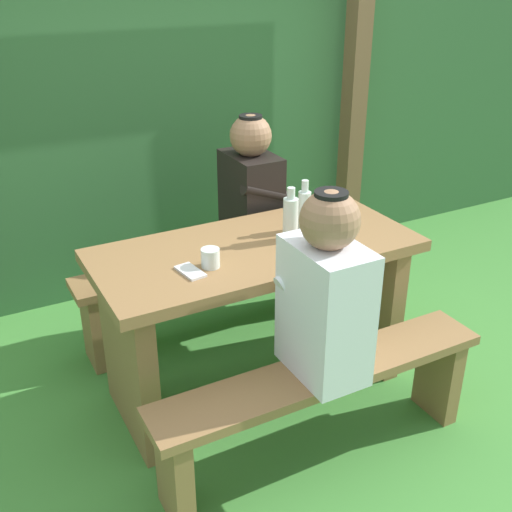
{
  "coord_description": "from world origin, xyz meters",
  "views": [
    {
      "loc": [
        -1.14,
        -2.13,
        1.86
      ],
      "look_at": [
        0.0,
        0.0,
        0.69
      ],
      "focal_mm": 43.55,
      "sensor_mm": 36.0,
      "label": 1
    }
  ],
  "objects_px": {
    "drinking_glass": "(210,258)",
    "bench_far": "(207,280)",
    "person_black_coat": "(251,190)",
    "cell_phone": "(190,271)",
    "picnic_table": "(256,293)",
    "bottle_left": "(304,209)",
    "bottle_right": "(290,218)",
    "person_white_shirt": "(325,293)",
    "bench_near": "(322,395)"
  },
  "relations": [
    {
      "from": "bench_far",
      "to": "bottle_right",
      "type": "bearing_deg",
      "value": -74.3
    },
    {
      "from": "bench_near",
      "to": "bottle_left",
      "type": "bearing_deg",
      "value": 65.52
    },
    {
      "from": "person_white_shirt",
      "to": "person_black_coat",
      "type": "bearing_deg",
      "value": 75.97
    },
    {
      "from": "drinking_glass",
      "to": "person_white_shirt",
      "type": "bearing_deg",
      "value": -60.88
    },
    {
      "from": "person_white_shirt",
      "to": "person_black_coat",
      "type": "relative_size",
      "value": 1.0
    },
    {
      "from": "picnic_table",
      "to": "bench_far",
      "type": "height_order",
      "value": "picnic_table"
    },
    {
      "from": "picnic_table",
      "to": "bottle_left",
      "type": "height_order",
      "value": "bottle_left"
    },
    {
      "from": "cell_phone",
      "to": "bench_far",
      "type": "bearing_deg",
      "value": 53.7
    },
    {
      "from": "person_black_coat",
      "to": "bottle_right",
      "type": "relative_size",
      "value": 3.0
    },
    {
      "from": "picnic_table",
      "to": "bottle_right",
      "type": "bearing_deg",
      "value": -6.9
    },
    {
      "from": "bottle_left",
      "to": "bench_far",
      "type": "bearing_deg",
      "value": 118.16
    },
    {
      "from": "bottle_right",
      "to": "person_black_coat",
      "type": "bearing_deg",
      "value": 79.57
    },
    {
      "from": "person_white_shirt",
      "to": "cell_phone",
      "type": "height_order",
      "value": "person_white_shirt"
    },
    {
      "from": "person_white_shirt",
      "to": "picnic_table",
      "type": "bearing_deg",
      "value": 89.06
    },
    {
      "from": "drinking_glass",
      "to": "cell_phone",
      "type": "xyz_separation_m",
      "value": [
        -0.09,
        -0.01,
        -0.03
      ]
    },
    {
      "from": "bench_near",
      "to": "person_white_shirt",
      "type": "distance_m",
      "value": 0.46
    },
    {
      "from": "person_black_coat",
      "to": "drinking_glass",
      "type": "distance_m",
      "value": 0.82
    },
    {
      "from": "bench_near",
      "to": "picnic_table",
      "type": "bearing_deg",
      "value": 90.0
    },
    {
      "from": "person_black_coat",
      "to": "drinking_glass",
      "type": "relative_size",
      "value": 9.24
    },
    {
      "from": "bench_near",
      "to": "bench_far",
      "type": "bearing_deg",
      "value": 90.0
    },
    {
      "from": "bench_far",
      "to": "drinking_glass",
      "type": "relative_size",
      "value": 17.97
    },
    {
      "from": "person_black_coat",
      "to": "picnic_table",
      "type": "bearing_deg",
      "value": -115.8
    },
    {
      "from": "bench_near",
      "to": "drinking_glass",
      "type": "distance_m",
      "value": 0.69
    },
    {
      "from": "picnic_table",
      "to": "person_black_coat",
      "type": "xyz_separation_m",
      "value": [
        0.26,
        0.54,
        0.27
      ]
    },
    {
      "from": "person_white_shirt",
      "to": "bottle_left",
      "type": "bearing_deg",
      "value": 64.68
    },
    {
      "from": "person_black_coat",
      "to": "cell_phone",
      "type": "relative_size",
      "value": 5.14
    },
    {
      "from": "bench_near",
      "to": "bottle_right",
      "type": "height_order",
      "value": "bottle_right"
    },
    {
      "from": "person_white_shirt",
      "to": "bench_far",
      "type": "bearing_deg",
      "value": 89.53
    },
    {
      "from": "bottle_left",
      "to": "bottle_right",
      "type": "distance_m",
      "value": 0.13
    },
    {
      "from": "picnic_table",
      "to": "person_black_coat",
      "type": "distance_m",
      "value": 0.66
    },
    {
      "from": "picnic_table",
      "to": "bottle_right",
      "type": "xyz_separation_m",
      "value": [
        0.16,
        -0.02,
        0.34
      ]
    },
    {
      "from": "person_white_shirt",
      "to": "drinking_glass",
      "type": "relative_size",
      "value": 9.24
    },
    {
      "from": "bench_near",
      "to": "bottle_right",
      "type": "distance_m",
      "value": 0.76
    },
    {
      "from": "bench_far",
      "to": "bottle_left",
      "type": "distance_m",
      "value": 0.77
    },
    {
      "from": "bench_near",
      "to": "person_white_shirt",
      "type": "relative_size",
      "value": 1.95
    },
    {
      "from": "bench_near",
      "to": "cell_phone",
      "type": "xyz_separation_m",
      "value": [
        -0.35,
        0.44,
        0.43
      ]
    },
    {
      "from": "picnic_table",
      "to": "drinking_glass",
      "type": "height_order",
      "value": "drinking_glass"
    },
    {
      "from": "bottle_right",
      "to": "cell_phone",
      "type": "relative_size",
      "value": 1.71
    },
    {
      "from": "drinking_glass",
      "to": "bench_far",
      "type": "bearing_deg",
      "value": 68.14
    },
    {
      "from": "bench_far",
      "to": "drinking_glass",
      "type": "bearing_deg",
      "value": -111.86
    },
    {
      "from": "picnic_table",
      "to": "bottle_left",
      "type": "bearing_deg",
      "value": 9.32
    },
    {
      "from": "bench_far",
      "to": "cell_phone",
      "type": "bearing_deg",
      "value": -118.24
    },
    {
      "from": "bottle_right",
      "to": "drinking_glass",
      "type": "bearing_deg",
      "value": -169.53
    },
    {
      "from": "picnic_table",
      "to": "bench_near",
      "type": "relative_size",
      "value": 1.0
    },
    {
      "from": "bench_far",
      "to": "person_black_coat",
      "type": "relative_size",
      "value": 1.95
    },
    {
      "from": "picnic_table",
      "to": "person_black_coat",
      "type": "bearing_deg",
      "value": 64.2
    },
    {
      "from": "bench_near",
      "to": "person_black_coat",
      "type": "height_order",
      "value": "person_black_coat"
    },
    {
      "from": "person_white_shirt",
      "to": "bottle_left",
      "type": "height_order",
      "value": "person_white_shirt"
    },
    {
      "from": "picnic_table",
      "to": "bottle_right",
      "type": "distance_m",
      "value": 0.38
    },
    {
      "from": "cell_phone",
      "to": "bottle_right",
      "type": "bearing_deg",
      "value": 1.54
    }
  ]
}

